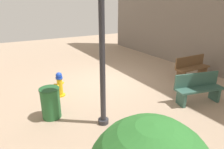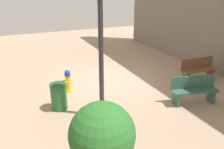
% 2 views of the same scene
% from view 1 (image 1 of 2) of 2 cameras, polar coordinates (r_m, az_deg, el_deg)
% --- Properties ---
extents(ground_plane, '(23.40, 23.40, 0.00)m').
position_cam_1_polar(ground_plane, '(8.01, -2.47, -2.10)').
color(ground_plane, tan).
extents(fire_hydrant, '(0.37, 0.37, 0.86)m').
position_cam_1_polar(fire_hydrant, '(6.88, -15.13, -2.78)').
color(fire_hydrant, gold).
rests_on(fire_hydrant, ground_plane).
extents(bench_near, '(1.66, 0.49, 0.95)m').
position_cam_1_polar(bench_near, '(8.89, 22.30, 2.02)').
color(bench_near, brown).
rests_on(bench_near, ground_plane).
extents(bench_far, '(1.65, 0.81, 0.95)m').
position_cam_1_polar(bench_far, '(6.79, 23.95, -3.58)').
color(bench_far, '#33594C').
rests_on(bench_far, ground_plane).
extents(street_lamp, '(0.36, 0.36, 3.91)m').
position_cam_1_polar(street_lamp, '(4.50, -3.00, 12.58)').
color(street_lamp, '#2D2D33').
rests_on(street_lamp, ground_plane).
extents(trash_bin, '(0.54, 0.54, 0.89)m').
position_cam_1_polar(trash_bin, '(5.66, -17.55, -7.96)').
color(trash_bin, '#266633').
rests_on(trash_bin, ground_plane).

